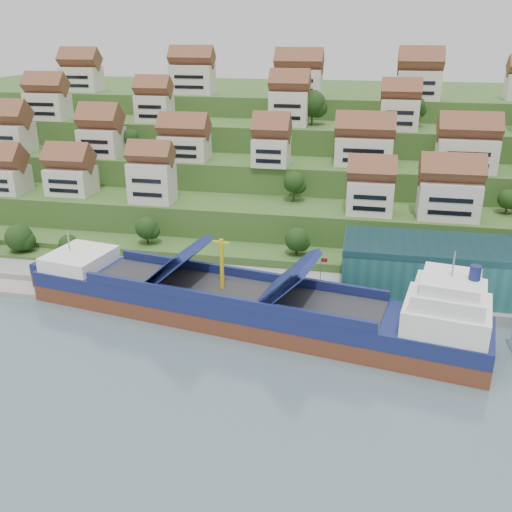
# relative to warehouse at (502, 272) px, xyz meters

# --- Properties ---
(ground) EXTENTS (300.00, 300.00, 0.00)m
(ground) POSITION_rel_warehouse_xyz_m (-52.00, -17.00, -7.20)
(ground) COLOR slate
(ground) RESTS_ON ground
(quay) EXTENTS (180.00, 14.00, 2.20)m
(quay) POSITION_rel_warehouse_xyz_m (-32.00, -2.00, -6.10)
(quay) COLOR gray
(quay) RESTS_ON ground
(hillside) EXTENTS (260.00, 128.00, 31.00)m
(hillside) POSITION_rel_warehouse_xyz_m (-52.00, 86.55, 3.46)
(hillside) COLOR #2D4C1E
(hillside) RESTS_ON ground
(hillside_village) EXTENTS (159.38, 62.81, 28.83)m
(hillside_village) POSITION_rel_warehouse_xyz_m (-50.54, 44.31, 17.36)
(hillside_village) COLOR silver
(hillside_village) RESTS_ON ground
(hillside_trees) EXTENTS (138.21, 62.78, 31.50)m
(hillside_trees) POSITION_rel_warehouse_xyz_m (-60.67, 30.15, 10.82)
(hillside_trees) COLOR #1E3E14
(hillside_trees) RESTS_ON ground
(warehouse) EXTENTS (60.00, 15.00, 10.00)m
(warehouse) POSITION_rel_warehouse_xyz_m (0.00, 0.00, 0.00)
(warehouse) COLOR #235F5F
(warehouse) RESTS_ON quay
(flagpole) EXTENTS (1.28, 0.16, 8.00)m
(flagpole) POSITION_rel_warehouse_xyz_m (-33.89, -7.00, -0.32)
(flagpole) COLOR gray
(flagpole) RESTS_ON quay
(cargo_ship) EXTENTS (85.69, 27.78, 18.87)m
(cargo_ship) POSITION_rel_warehouse_xyz_m (-44.55, -16.55, -3.67)
(cargo_ship) COLOR brown
(cargo_ship) RESTS_ON ground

